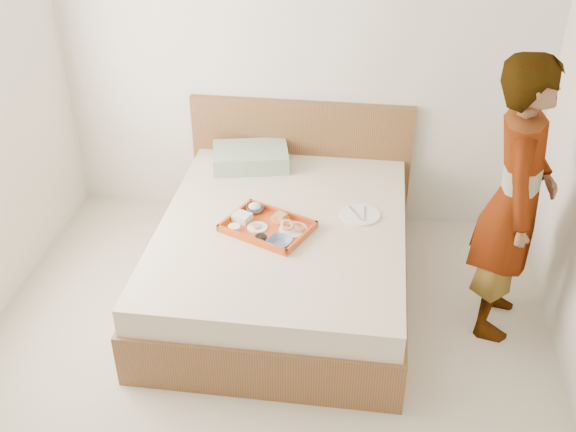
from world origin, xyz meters
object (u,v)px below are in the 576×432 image
(dinner_plate, at_px, (360,215))
(person, at_px, (515,201))
(tray, at_px, (267,226))
(bed, at_px, (283,257))

(dinner_plate, xyz_separation_m, person, (0.88, -0.28, 0.34))
(tray, xyz_separation_m, dinner_plate, (0.57, 0.24, -0.02))
(bed, height_order, dinner_plate, dinner_plate)
(bed, height_order, tray, tray)
(bed, xyz_separation_m, tray, (-0.08, -0.09, 0.29))
(person, bearing_deg, bed, 95.26)
(dinner_plate, distance_m, person, 0.98)
(tray, bearing_deg, person, 22.71)
(tray, bearing_deg, bed, 70.88)
(person, bearing_deg, tray, 98.98)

